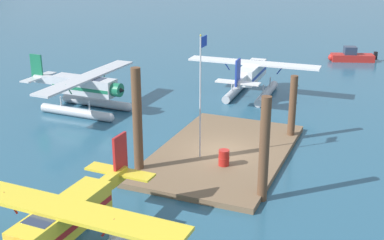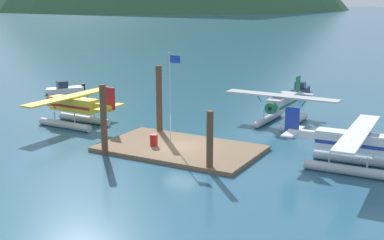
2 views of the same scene
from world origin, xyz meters
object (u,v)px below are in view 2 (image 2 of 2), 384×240
Objects in this scene: fuel_drum at (154,140)px; seaplane_yellow_port_fwd at (74,108)px; seaplane_white_stbd_fwd at (353,147)px; boat_navy_open_north at (300,90)px; boat_white_open_west at (64,89)px; flagpole at (171,88)px; seaplane_silver_bow_right at (282,107)px.

fuel_drum is 10.74m from seaplane_yellow_port_fwd.
fuel_drum is 0.08× the size of seaplane_white_stbd_fwd.
boat_white_open_west is at bearing -151.86° from boat_navy_open_north.
seaplane_white_stbd_fwd is at bearing 10.23° from fuel_drum.
flagpole reaches higher than seaplane_yellow_port_fwd.
boat_white_open_west is at bearing 147.19° from fuel_drum.
seaplane_silver_bow_right reaches higher than fuel_drum.
fuel_drum is 13.74m from seaplane_silver_bow_right.
boat_white_open_west is at bearing 135.90° from seaplane_yellow_port_fwd.
seaplane_white_stbd_fwd is 2.14× the size of boat_navy_open_north.
flagpole is 0.66× the size of seaplane_white_stbd_fwd.
seaplane_silver_bow_right is 2.40× the size of boat_white_open_west.
seaplane_silver_bow_right is at bearing 30.97° from seaplane_yellow_port_fwd.
flagpole is 1.41× the size of boat_navy_open_north.
seaplane_white_stbd_fwd is at bearing -17.92° from boat_white_open_west.
seaplane_yellow_port_fwd is (-10.95, 1.26, -2.94)m from flagpole.
fuel_drum is 26.28m from boat_white_open_west.
seaplane_white_stbd_fwd reaches higher than boat_navy_open_north.
boat_navy_open_north is 1.13× the size of boat_white_open_west.
seaplane_silver_bow_right is at bearing -79.00° from boat_navy_open_north.
flagpole reaches higher than fuel_drum.
seaplane_silver_bow_right reaches higher than boat_navy_open_north.
boat_white_open_west is (-36.17, 11.70, -1.09)m from seaplane_white_stbd_fwd.
fuel_drum is at bearing -15.38° from seaplane_yellow_port_fwd.
boat_navy_open_north is 28.20m from boat_white_open_west.
seaplane_silver_bow_right is 18.70m from seaplane_yellow_port_fwd.
seaplane_yellow_port_fwd is 2.14× the size of boat_navy_open_north.
boat_white_open_west is (-11.76, 11.40, -1.09)m from seaplane_yellow_port_fwd.
seaplane_white_stbd_fwd is at bearing 4.07° from flagpole.
fuel_drum is 0.08× the size of seaplane_yellow_port_fwd.
seaplane_white_stbd_fwd reaches higher than fuel_drum.
seaplane_yellow_port_fwd is at bearing -117.95° from boat_navy_open_north.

